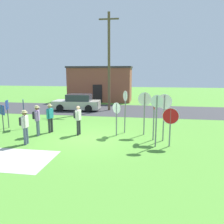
# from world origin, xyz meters

# --- Properties ---
(ground_plane) EXTENTS (80.00, 80.00, 0.00)m
(ground_plane) POSITION_xyz_m (0.00, 0.00, 0.00)
(ground_plane) COLOR #518E33
(street_asphalt) EXTENTS (60.00, 6.40, 0.01)m
(street_asphalt) POSITION_xyz_m (0.00, 9.11, 0.00)
(street_asphalt) COLOR #38383A
(street_asphalt) RESTS_ON ground
(concrete_path) EXTENTS (3.20, 2.40, 0.01)m
(concrete_path) POSITION_xyz_m (-2.21, -3.34, 0.00)
(concrete_path) COLOR #ADAAA3
(concrete_path) RESTS_ON ground
(building_background) EXTENTS (7.65, 3.72, 4.20)m
(building_background) POSITION_xyz_m (-2.36, 15.43, 2.11)
(building_background) COLOR brown
(building_background) RESTS_ON ground
(utility_pole) EXTENTS (1.80, 0.24, 8.76)m
(utility_pole) POSITION_xyz_m (-0.21, 8.96, 4.56)
(utility_pole) COLOR brown
(utility_pole) RESTS_ON ground
(parked_car_on_street) EXTENTS (4.36, 2.14, 1.51)m
(parked_car_on_street) POSITION_xyz_m (-3.18, 8.53, 0.69)
(parked_car_on_street) COLOR #B7B2A3
(parked_car_on_street) RESTS_ON ground
(stop_sign_low_front) EXTENTS (0.32, 0.55, 2.52)m
(stop_sign_low_front) POSITION_xyz_m (2.01, 1.46, 1.66)
(stop_sign_low_front) COLOR slate
(stop_sign_low_front) RESTS_ON ground
(stop_sign_rear_right) EXTENTS (0.13, 0.67, 2.30)m
(stop_sign_rear_right) POSITION_xyz_m (3.64, 0.27, 1.55)
(stop_sign_rear_right) COLOR slate
(stop_sign_rear_right) RESTS_ON ground
(stop_sign_far_back) EXTENTS (0.75, 0.10, 2.47)m
(stop_sign_far_back) POSITION_xyz_m (3.13, 1.20, 1.69)
(stop_sign_far_back) COLOR slate
(stop_sign_far_back) RESTS_ON ground
(stop_sign_rear_left) EXTENTS (0.77, 0.14, 2.49)m
(stop_sign_rear_left) POSITION_xyz_m (4.15, 0.22, 1.71)
(stop_sign_rear_left) COLOR slate
(stop_sign_rear_left) RESTS_ON ground
(stop_sign_center_cluster) EXTENTS (0.80, 0.16, 1.91)m
(stop_sign_center_cluster) POSITION_xyz_m (4.40, -0.64, 1.30)
(stop_sign_center_cluster) COLOR slate
(stop_sign_center_cluster) RESTS_ON ground
(stop_sign_leaning_right) EXTENTS (0.60, 0.10, 2.54)m
(stop_sign_leaning_right) POSITION_xyz_m (3.72, -0.80, 1.67)
(stop_sign_leaning_right) COLOR slate
(stop_sign_leaning_right) RESTS_ON ground
(stop_sign_leaning_left) EXTENTS (0.49, 0.40, 1.92)m
(stop_sign_leaning_left) POSITION_xyz_m (1.59, 0.72, 1.28)
(stop_sign_leaning_left) COLOR slate
(stop_sign_leaning_left) RESTS_ON ground
(person_in_teal) EXTENTS (0.32, 0.55, 1.74)m
(person_in_teal) POSITION_xyz_m (-2.42, 0.82, 0.98)
(person_in_teal) COLOR #2D2D33
(person_in_teal) RESTS_ON ground
(person_holding_notes) EXTENTS (0.42, 0.55, 1.74)m
(person_holding_notes) POSITION_xyz_m (-2.88, 0.10, 1.01)
(person_holding_notes) COLOR #4C5670
(person_holding_notes) RESTS_ON ground
(person_with_sunhat) EXTENTS (0.41, 0.57, 1.74)m
(person_with_sunhat) POSITION_xyz_m (-2.75, -1.43, 1.01)
(person_with_sunhat) COLOR #4C5670
(person_with_sunhat) RESTS_ON ground
(person_in_dark_shirt) EXTENTS (0.38, 0.57, 1.69)m
(person_in_dark_shirt) POSITION_xyz_m (-0.63, 0.60, 0.98)
(person_in_dark_shirt) COLOR #2D2D33
(person_in_dark_shirt) RESTS_ON ground
(info_panel_leftmost) EXTENTS (0.23, 0.57, 1.81)m
(info_panel_leftmost) POSITION_xyz_m (-5.59, 1.44, 1.25)
(info_panel_leftmost) COLOR #4C4C51
(info_panel_leftmost) RESTS_ON ground
(info_panel_middle) EXTENTS (0.33, 0.53, 1.88)m
(info_panel_middle) POSITION_xyz_m (-4.47, 1.45, 1.30)
(info_panel_middle) COLOR #4C4C51
(info_panel_middle) RESTS_ON ground
(info_panel_rightmost) EXTENTS (0.53, 0.32, 1.61)m
(info_panel_rightmost) POSITION_xyz_m (-5.45, 0.71, 1.11)
(info_panel_rightmost) COLOR #4C4C51
(info_panel_rightmost) RESTS_ON ground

